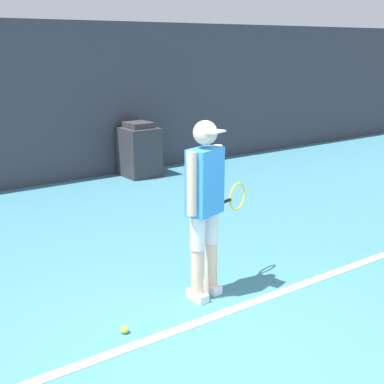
# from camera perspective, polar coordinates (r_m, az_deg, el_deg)

# --- Properties ---
(ground_plane) EXTENTS (24.00, 24.00, 0.00)m
(ground_plane) POSITION_cam_1_polar(r_m,az_deg,el_deg) (4.21, 3.02, -17.97)
(ground_plane) COLOR teal
(court_baseline) EXTENTS (21.60, 0.10, 0.01)m
(court_baseline) POSITION_cam_1_polar(r_m,az_deg,el_deg) (4.62, -1.78, -14.59)
(court_baseline) COLOR white
(court_baseline) RESTS_ON ground_plane
(tennis_player) EXTENTS (0.90, 0.40, 1.68)m
(tennis_player) POSITION_cam_1_polar(r_m,az_deg,el_deg) (4.88, 1.45, -1.02)
(tennis_player) COLOR beige
(tennis_player) RESTS_ON ground_plane
(tennis_ball) EXTENTS (0.07, 0.07, 0.07)m
(tennis_ball) POSITION_cam_1_polar(r_m,az_deg,el_deg) (4.62, -7.20, -14.35)
(tennis_ball) COLOR #D1E533
(tennis_ball) RESTS_ON ground_plane
(covered_chair) EXTENTS (0.60, 0.66, 0.98)m
(covered_chair) POSITION_cam_1_polar(r_m,az_deg,el_deg) (9.75, -5.65, 4.43)
(covered_chair) COLOR #333338
(covered_chair) RESTS_ON ground_plane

